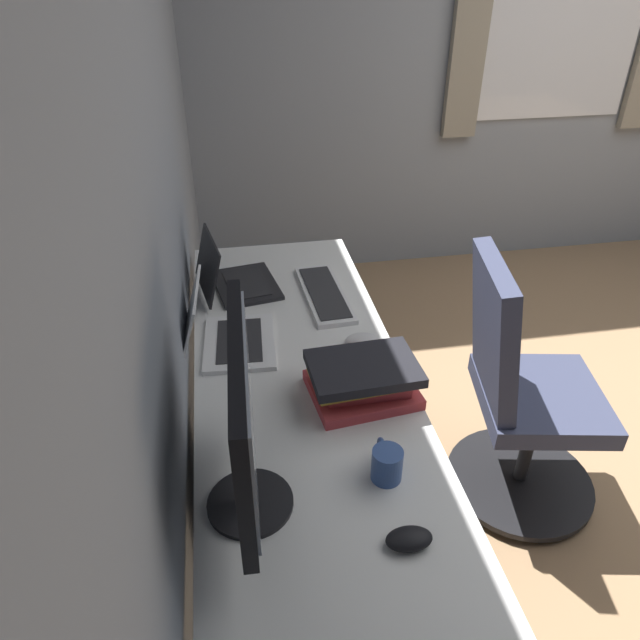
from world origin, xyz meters
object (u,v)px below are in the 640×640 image
coffee_mug (387,464)px  office_chair (519,399)px  laptop_left (231,277)px  book_stack_near (363,379)px  keyboard_main (324,294)px  mouse_spare (409,539)px  drawer_pedestal (306,526)px  laptop_leftmost (220,332)px  monitor_primary (244,421)px  mouse_main (361,339)px

coffee_mug → office_chair: size_ratio=0.12×
laptop_left → book_stack_near: size_ratio=1.05×
keyboard_main → book_stack_near: 0.57m
mouse_spare → office_chair: office_chair is taller
laptop_left → book_stack_near: bearing=-153.6°
keyboard_main → office_chair: bearing=-120.1°
drawer_pedestal → laptop_leftmost: laptop_leftmost is taller
laptop_leftmost → book_stack_near: 0.50m
laptop_left → mouse_spare: (-1.18, -0.32, -0.03)m
drawer_pedestal → keyboard_main: size_ratio=1.63×
laptop_leftmost → office_chair: (-0.12, -1.02, -0.32)m
monitor_primary → laptop_left: 1.04m
drawer_pedestal → office_chair: office_chair is taller
drawer_pedestal → office_chair: (0.32, -0.82, 0.11)m
monitor_primary → laptop_leftmost: (0.65, 0.05, -0.21)m
monitor_primary → book_stack_near: 0.52m
laptop_leftmost → mouse_main: 0.45m
drawer_pedestal → mouse_spare: (-0.38, -0.17, 0.40)m
keyboard_main → book_stack_near: size_ratio=1.35×
monitor_primary → laptop_leftmost: size_ratio=1.58×
mouse_main → laptop_left: bearing=42.4°
laptop_leftmost → book_stack_near: laptop_leftmost is taller
drawer_pedestal → mouse_main: size_ratio=6.68×
keyboard_main → mouse_spare: mouse_spare is taller
keyboard_main → mouse_spare: size_ratio=4.10×
laptop_leftmost → mouse_main: size_ratio=3.10×
monitor_primary → mouse_main: 0.75m
book_stack_near → monitor_primary: bearing=134.4°
laptop_leftmost → mouse_spare: size_ratio=3.10×
mouse_main → office_chair: office_chair is taller
keyboard_main → mouse_spare: (-1.06, 0.01, 0.01)m
drawer_pedestal → mouse_main: 0.60m
drawer_pedestal → office_chair: size_ratio=0.72×
mouse_main → coffee_mug: (-0.55, 0.07, 0.03)m
laptop_leftmost → keyboard_main: laptop_leftmost is taller
laptop_left → coffee_mug: size_ratio=2.86×
drawer_pedestal → keyboard_main: (0.69, -0.18, 0.39)m
drawer_pedestal → keyboard_main: 0.81m
mouse_main → mouse_spare: (-0.75, 0.07, 0.00)m
laptop_left → coffee_mug: bearing=-161.9°
monitor_primary → mouse_spare: size_ratio=4.91×
office_chair → monitor_primary: bearing=118.5°
mouse_spare → office_chair: 0.99m
monitor_primary → mouse_main: size_ratio=4.91×
drawer_pedestal → book_stack_near: book_stack_near is taller
office_chair → drawer_pedestal: bearing=111.1°
drawer_pedestal → office_chair: 0.88m
laptop_left → mouse_spare: laptop_left is taller
drawer_pedestal → monitor_primary: bearing=143.5°
monitor_primary → coffee_mug: bearing=-85.1°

